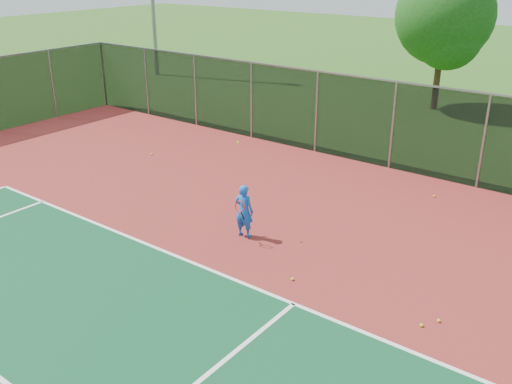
% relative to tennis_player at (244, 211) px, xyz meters
% --- Properties ---
extents(ground, '(120.00, 120.00, 0.00)m').
position_rel_tennis_player_xyz_m(ground, '(0.80, -4.88, -0.74)').
color(ground, '#275418').
rests_on(ground, ground).
extents(court_apron, '(30.00, 20.00, 0.02)m').
position_rel_tennis_player_xyz_m(court_apron, '(0.80, -2.88, -0.73)').
color(court_apron, maroon).
rests_on(court_apron, ground).
extents(fence_back, '(30.00, 0.06, 3.03)m').
position_rel_tennis_player_xyz_m(fence_back, '(0.80, 7.12, 0.82)').
color(fence_back, black).
rests_on(fence_back, court_apron).
extents(tennis_player, '(0.59, 0.62, 2.52)m').
position_rel_tennis_player_xyz_m(tennis_player, '(0.00, 0.00, 0.00)').
color(tennis_player, blue).
rests_on(tennis_player, court_apron).
extents(practice_ball_0, '(0.07, 0.07, 0.07)m').
position_rel_tennis_player_xyz_m(practice_ball_0, '(2.25, -1.09, -0.69)').
color(practice_ball_0, yellow).
rests_on(practice_ball_0, court_apron).
extents(practice_ball_1, '(0.07, 0.07, 0.07)m').
position_rel_tennis_player_xyz_m(practice_ball_1, '(3.03, 5.53, -0.69)').
color(practice_ball_1, yellow).
rests_on(practice_ball_1, court_apron).
extents(practice_ball_2, '(0.07, 0.07, 0.07)m').
position_rel_tennis_player_xyz_m(practice_ball_2, '(5.48, -0.66, -0.69)').
color(practice_ball_2, yellow).
rests_on(practice_ball_2, court_apron).
extents(practice_ball_3, '(0.07, 0.07, 0.07)m').
position_rel_tennis_player_xyz_m(practice_ball_3, '(-6.79, 3.12, -0.69)').
color(practice_ball_3, yellow).
rests_on(practice_ball_3, court_apron).
extents(practice_ball_4, '(0.07, 0.07, 0.07)m').
position_rel_tennis_player_xyz_m(practice_ball_4, '(5.26, -1.01, -0.69)').
color(practice_ball_4, yellow).
rests_on(practice_ball_4, court_apron).
extents(tree_back_left, '(4.46, 4.46, 6.55)m').
position_rel_tennis_player_xyz_m(tree_back_left, '(-0.95, 16.06, 3.36)').
color(tree_back_left, '#3C2215').
rests_on(tree_back_left, ground).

